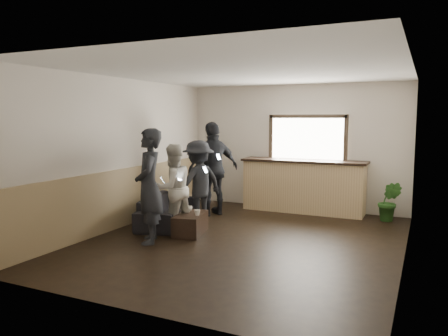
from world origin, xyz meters
The scene contains 12 objects.
ground centered at (0.00, 0.00, 0.00)m, with size 5.00×6.00×0.01m, color black.
room_shell centered at (-0.74, 0.00, 1.47)m, with size 5.01×6.01×2.80m.
bar_counter centered at (0.30, 2.70, 0.64)m, with size 2.70×0.68×2.13m.
sofa centered at (-1.83, 0.50, 0.27)m, with size 1.86×0.73×0.54m, color black.
coffee_table centered at (-1.03, 0.00, 0.18)m, with size 0.45×0.82×0.36m, color black.
cup_a centered at (-1.16, 0.18, 0.41)m, with size 0.12×0.12×0.10m, color silver.
cup_b centered at (-0.86, -0.05, 0.41)m, with size 0.10×0.10×0.10m, color silver.
potted_plant centered at (2.10, 2.52, 0.40)m, with size 0.44×0.36×0.80m, color #2D6623.
person_a centered at (-1.38, -0.74, 0.94)m, with size 0.74×0.82×1.89m.
person_b centered at (-1.38, -0.01, 0.80)m, with size 0.89×0.97×1.60m.
person_c centered at (-1.25, 0.72, 0.81)m, with size 0.98×1.21×1.63m.
person_d centered at (-1.35, 1.57, 0.99)m, with size 1.06×1.23×1.98m.
Camera 1 is at (2.73, -6.62, 2.05)m, focal length 35.00 mm.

